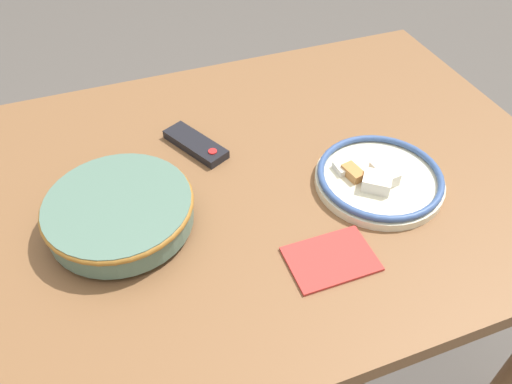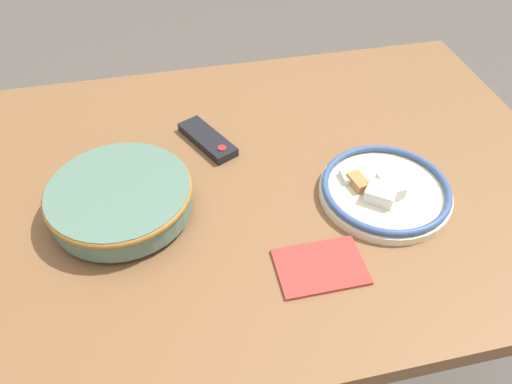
# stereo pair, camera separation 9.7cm
# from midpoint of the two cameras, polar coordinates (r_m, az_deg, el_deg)

# --- Properties ---
(ground_plane) EXTENTS (8.00, 8.00, 0.00)m
(ground_plane) POSITION_cam_midpoint_polar(r_m,az_deg,el_deg) (1.65, -1.64, -17.03)
(ground_plane) COLOR #4C4742
(dining_table) EXTENTS (1.32, 0.94, 0.72)m
(dining_table) POSITION_cam_midpoint_polar(r_m,az_deg,el_deg) (1.12, -2.30, -1.18)
(dining_table) COLOR brown
(dining_table) RESTS_ON ground_plane
(noodle_bowl) EXTENTS (0.28, 0.28, 0.07)m
(noodle_bowl) POSITION_cam_midpoint_polar(r_m,az_deg,el_deg) (0.99, -18.07, -2.23)
(noodle_bowl) COLOR #4C6B5B
(noodle_bowl) RESTS_ON dining_table
(food_plate) EXTENTS (0.27, 0.27, 0.05)m
(food_plate) POSITION_cam_midpoint_polar(r_m,az_deg,el_deg) (1.06, 11.37, 1.42)
(food_plate) COLOR beige
(food_plate) RESTS_ON dining_table
(tv_remote) EXTENTS (0.12, 0.17, 0.02)m
(tv_remote) POSITION_cam_midpoint_polar(r_m,az_deg,el_deg) (1.15, -9.33, 5.31)
(tv_remote) COLOR black
(tv_remote) RESTS_ON dining_table
(folded_napkin) EXTENTS (0.16, 0.11, 0.01)m
(folded_napkin) POSITION_cam_midpoint_polar(r_m,az_deg,el_deg) (0.92, 5.57, -7.77)
(folded_napkin) COLOR #B2332D
(folded_napkin) RESTS_ON dining_table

